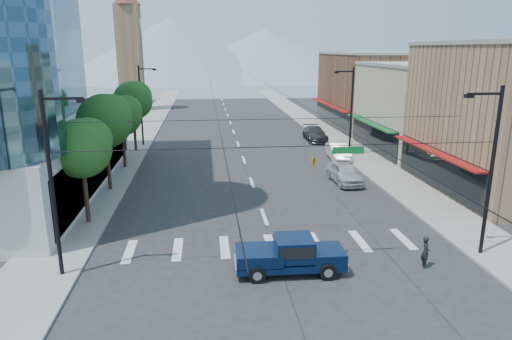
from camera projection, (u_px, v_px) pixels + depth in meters
The scene contains 20 objects.
ground at pixel (278, 257), 24.30m from camera, with size 160.00×160.00×0.00m, color #28282B.
sidewalk_left at pixel (144, 130), 61.42m from camera, with size 4.00×120.00×0.15m, color gray.
sidewalk_right at pixel (318, 127), 63.97m from camera, with size 4.00×120.00×0.15m, color gray.
shop_mid at pixel (430, 109), 48.32m from camera, with size 12.00×14.00×9.00m, color tan.
shop_far at pixel (375, 91), 63.56m from camera, with size 12.00×18.00×10.00m, color brown.
clock_tower at pixel (130, 49), 79.35m from camera, with size 4.80×4.80×20.40m.
mountain_left at pixel (172, 48), 163.94m from camera, with size 80.00×80.00×22.00m, color gray.
mountain_right at pixel (265, 53), 177.79m from camera, with size 90.00×90.00×18.00m, color gray.
tree_near at pixel (84, 146), 27.69m from camera, with size 3.65×3.64×6.71m.
tree_midnear at pixel (107, 119), 34.26m from camera, with size 4.09×4.09×7.52m.
tree_midfar at pixel (123, 114), 41.14m from camera, with size 3.65×3.64×6.71m.
tree_far at pixel (134, 99), 47.71m from camera, with size 4.09×4.09×7.52m.
signal_rig at pixel (287, 178), 22.16m from camera, with size 21.80×0.20×9.00m.
lamp_pole_nw at pixel (142, 103), 50.70m from camera, with size 2.00×0.25×9.00m.
lamp_pole_ne at pixel (350, 109), 45.29m from camera, with size 2.00×0.25×9.00m.
pickup_truck at pixel (289, 254), 22.36m from camera, with size 5.49×2.23×1.84m.
pedestrian at pixel (425, 252), 22.92m from camera, with size 0.61×0.40×1.66m, color black.
parked_car_near at pixel (345, 173), 37.48m from camera, with size 1.97×4.90×1.67m, color silver.
parked_car_mid at pixel (338, 151), 45.45m from camera, with size 1.74×4.98×1.64m, color white.
parked_car_far at pixel (315, 134), 54.87m from camera, with size 2.30×5.67×1.64m, color #333336.
Camera 1 is at (-3.64, -22.02, 10.71)m, focal length 32.00 mm.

